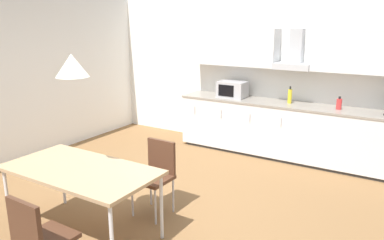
# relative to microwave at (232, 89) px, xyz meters

# --- Properties ---
(ground_plane) EXTENTS (8.49, 8.75, 0.02)m
(ground_plane) POSITION_rel_microwave_xyz_m (0.24, -2.60, -1.07)
(ground_plane) COLOR brown
(wall_back) EXTENTS (6.80, 0.10, 2.69)m
(wall_back) POSITION_rel_microwave_xyz_m (0.24, 0.37, 0.28)
(wall_back) COLOR white
(wall_back) RESTS_ON ground_plane
(wall_left) EXTENTS (0.10, 7.00, 2.69)m
(wall_left) POSITION_rel_microwave_xyz_m (-2.64, -2.60, 0.28)
(wall_left) COLOR white
(wall_left) RESTS_ON ground_plane
(kitchen_counter) EXTENTS (3.72, 0.67, 0.92)m
(kitchen_counter) POSITION_rel_microwave_xyz_m (1.01, 0.00, -0.60)
(kitchen_counter) COLOR #333333
(kitchen_counter) RESTS_ON ground_plane
(backsplash_tile) EXTENTS (3.70, 0.02, 0.51)m
(backsplash_tile) POSITION_rel_microwave_xyz_m (1.01, 0.31, 0.11)
(backsplash_tile) COLOR silver
(backsplash_tile) RESTS_ON kitchen_counter
(upper_wall_cabinets) EXTENTS (3.70, 0.40, 0.64)m
(upper_wall_cabinets) POSITION_rel_microwave_xyz_m (1.01, 0.15, 0.72)
(upper_wall_cabinets) COLOR silver
(microwave) EXTENTS (0.48, 0.35, 0.28)m
(microwave) POSITION_rel_microwave_xyz_m (0.00, 0.00, 0.00)
(microwave) COLOR #ADADB2
(microwave) RESTS_ON kitchen_counter
(bottle_yellow) EXTENTS (0.07, 0.07, 0.28)m
(bottle_yellow) POSITION_rel_microwave_xyz_m (1.02, 0.03, -0.02)
(bottle_yellow) COLOR yellow
(bottle_yellow) RESTS_ON kitchen_counter
(bottle_red) EXTENTS (0.08, 0.08, 0.20)m
(bottle_red) POSITION_rel_microwave_xyz_m (1.79, -0.02, -0.06)
(bottle_red) COLOR red
(bottle_red) RESTS_ON kitchen_counter
(dining_table) EXTENTS (1.62, 0.85, 0.75)m
(dining_table) POSITION_rel_microwave_xyz_m (-0.08, -3.43, -0.35)
(dining_table) COLOR tan
(dining_table) RESTS_ON ground_plane
(chair_far_right) EXTENTS (0.41, 0.41, 0.87)m
(chair_far_right) POSITION_rel_microwave_xyz_m (0.29, -2.63, -0.53)
(chair_far_right) COLOR #4C2D1E
(chair_far_right) RESTS_ON ground_plane
(chair_near_right) EXTENTS (0.41, 0.41, 0.87)m
(chair_near_right) POSITION_rel_microwave_xyz_m (0.28, -4.24, -0.53)
(chair_near_right) COLOR #4C2D1E
(chair_near_right) RESTS_ON ground_plane
(pendant_lamp) EXTENTS (0.32, 0.32, 0.22)m
(pendant_lamp) POSITION_rel_microwave_xyz_m (-0.08, -3.43, 0.74)
(pendant_lamp) COLOR silver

